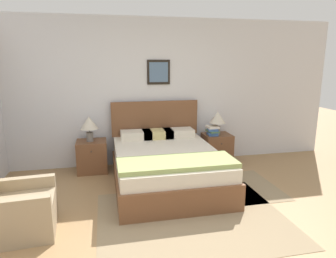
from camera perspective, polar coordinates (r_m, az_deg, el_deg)
The scene contains 15 objects.
ground_plane at distance 3.31m, azimuth 3.05°, elevation -21.19°, with size 16.00×16.00×0.00m, color #99754C.
wall_back at distance 5.42m, azimuth -4.26°, elevation 6.92°, with size 7.17×0.09×2.60m.
area_rug_main at distance 3.77m, azimuth 4.64°, elevation -16.56°, with size 2.24×1.78×0.01m.
area_rug_bedside at distance 4.76m, azimuth 14.43°, elevation -10.48°, with size 0.90×1.19×0.01m.
bed at distance 4.60m, azimuth -0.33°, elevation -6.84°, with size 1.56×2.09×1.16m.
armchair at distance 3.75m, azimuth -27.09°, elevation -13.56°, with size 0.77×0.75×0.82m.
nightstand_near_window at distance 5.28m, azimuth -14.24°, elevation -5.04°, with size 0.50×0.46×0.54m.
nightstand_by_door at distance 5.65m, azimuth 9.26°, elevation -3.65°, with size 0.50×0.46×0.54m.
table_lamp_near_window at distance 5.13m, azimuth -14.80°, elevation 0.91°, with size 0.29×0.29×0.42m.
table_lamp_by_door at distance 5.49m, azimuth 9.41°, elevation 1.94°, with size 0.29×0.29×0.42m.
book_thick_bottom at distance 5.50m, azimuth 8.45°, elevation -1.01°, with size 0.18×0.22×0.03m.
book_hardcover_middle at distance 5.49m, azimuth 8.46°, elevation -0.71°, with size 0.21×0.24×0.03m.
book_novel_upper at distance 5.48m, azimuth 8.47°, elevation -0.40°, with size 0.20×0.27×0.03m.
book_slim_near_top at distance 5.47m, azimuth 8.48°, elevation -0.04°, with size 0.22×0.27×0.04m.
book_paperback_top at distance 5.47m, azimuth 8.49°, elevation 0.38°, with size 0.21×0.21×0.04m.
Camera 1 is at (-0.74, -2.65, 1.85)m, focal length 32.00 mm.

